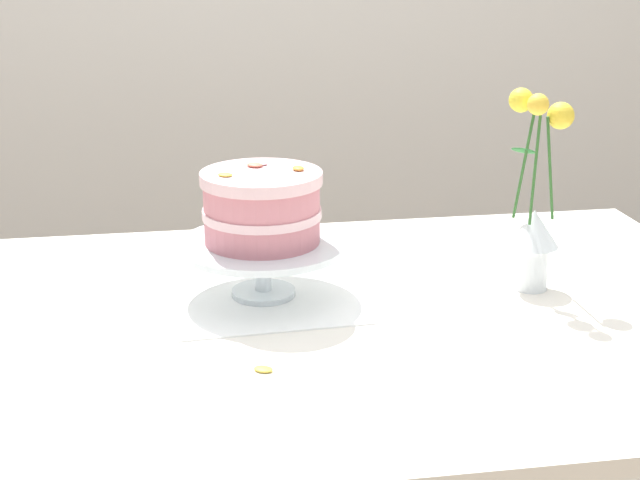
% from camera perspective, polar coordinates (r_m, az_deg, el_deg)
% --- Properties ---
extents(dining_table, '(1.40, 1.00, 0.74)m').
position_cam_1_polar(dining_table, '(1.59, 2.39, -7.60)').
color(dining_table, white).
rests_on(dining_table, ground).
extents(linen_napkin, '(0.34, 0.34, 0.00)m').
position_cam_1_polar(linen_napkin, '(1.64, -3.41, -3.36)').
color(linen_napkin, white).
rests_on(linen_napkin, dining_table).
extents(cake_stand, '(0.29, 0.29, 0.10)m').
position_cam_1_polar(cake_stand, '(1.61, -3.47, -0.67)').
color(cake_stand, silver).
rests_on(cake_stand, linen_napkin).
extents(layer_cake, '(0.20, 0.20, 0.13)m').
position_cam_1_polar(layer_cake, '(1.59, -3.52, 2.02)').
color(layer_cake, '#CC7A84').
rests_on(layer_cake, cake_stand).
extents(flower_vase, '(0.11, 0.09, 0.35)m').
position_cam_1_polar(flower_vase, '(1.68, 12.78, 1.54)').
color(flower_vase, silver).
rests_on(flower_vase, dining_table).
extents(loose_petal_0, '(0.04, 0.03, 0.01)m').
position_cam_1_polar(loose_petal_0, '(1.38, -3.43, -7.75)').
color(loose_petal_0, yellow).
rests_on(loose_petal_0, dining_table).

